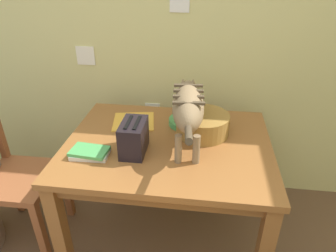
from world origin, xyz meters
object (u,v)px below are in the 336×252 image
at_px(dining_table, 168,156).
at_px(cat, 188,107).
at_px(magazine, 134,121).
at_px(toaster, 134,137).
at_px(wooden_chair_near, 11,176).
at_px(saucer_bowl, 187,122).
at_px(coffee_mug, 188,112).
at_px(book_stack, 90,153).
at_px(wicker_basket, 203,124).

height_order(dining_table, cat, cat).
bearing_deg(magazine, cat, -41.90).
height_order(toaster, wooden_chair_near, wooden_chair_near).
height_order(saucer_bowl, magazine, saucer_bowl).
relative_size(dining_table, toaster, 5.61).
distance_m(coffee_mug, book_stack, 0.62).
relative_size(cat, saucer_bowl, 3.18).
bearing_deg(wooden_chair_near, dining_table, 94.44).
distance_m(saucer_bowl, toaster, 0.42).
height_order(dining_table, magazine, magazine).
height_order(coffee_mug, wicker_basket, coffee_mug).
xyz_separation_m(cat, book_stack, (-0.48, -0.17, -0.20)).
bearing_deg(coffee_mug, wicker_basket, -46.41).
height_order(wicker_basket, wooden_chair_near, wooden_chair_near).
bearing_deg(wooden_chair_near, saucer_bowl, 105.66).
bearing_deg(wooden_chair_near, cat, 93.35).
bearing_deg(wicker_basket, magazine, 168.93).
bearing_deg(toaster, cat, 21.75).
relative_size(dining_table, book_stack, 5.71).
distance_m(saucer_bowl, wooden_chair_near, 1.11).
distance_m(magazine, book_stack, 0.41).
xyz_separation_m(cat, saucer_bowl, (-0.02, 0.23, -0.21)).
xyz_separation_m(magazine, book_stack, (-0.14, -0.39, 0.02)).
distance_m(dining_table, toaster, 0.27).
distance_m(magazine, wicker_basket, 0.43).
height_order(book_stack, wicker_basket, wicker_basket).
bearing_deg(coffee_mug, saucer_bowl, 180.00).
relative_size(coffee_mug, wicker_basket, 0.44).
relative_size(cat, wicker_basket, 2.31).
bearing_deg(wooden_chair_near, book_stack, 79.37).
bearing_deg(book_stack, saucer_bowl, 40.90).
distance_m(cat, toaster, 0.32).
xyz_separation_m(coffee_mug, book_stack, (-0.47, -0.40, -0.06)).
relative_size(cat, wooden_chair_near, 0.73).
height_order(cat, magazine, cat).
bearing_deg(toaster, wicker_basket, 34.52).
xyz_separation_m(saucer_bowl, book_stack, (-0.46, -0.40, 0.00)).
distance_m(book_stack, toaster, 0.24).
bearing_deg(saucer_bowl, book_stack, -139.10).
distance_m(wicker_basket, wooden_chair_near, 1.19).
distance_m(dining_table, wooden_chair_near, 0.96).
distance_m(saucer_bowl, book_stack, 0.61).
relative_size(saucer_bowl, toaster, 1.09).
distance_m(cat, magazine, 0.46).
xyz_separation_m(book_stack, wicker_basket, (0.56, 0.30, 0.04)).
relative_size(coffee_mug, magazine, 0.54).
relative_size(magazine, book_stack, 1.25).
bearing_deg(coffee_mug, toaster, -126.91).
height_order(book_stack, toaster, toaster).
height_order(cat, saucer_bowl, cat).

